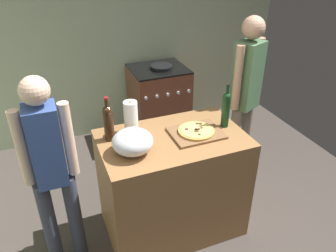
% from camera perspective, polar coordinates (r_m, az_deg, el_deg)
% --- Properties ---
extents(ground_plane, '(4.43, 3.28, 0.02)m').
position_cam_1_polar(ground_plane, '(3.59, -2.64, -10.46)').
color(ground_plane, '#3F3833').
extents(kitchen_wall_rear, '(4.43, 0.10, 2.60)m').
position_cam_1_polar(kitchen_wall_rear, '(4.21, -9.64, 15.51)').
color(kitchen_wall_rear, '#99A889').
rests_on(kitchen_wall_rear, ground_plane).
extents(counter, '(1.15, 0.71, 0.94)m').
position_cam_1_polar(counter, '(2.88, 0.75, -9.91)').
color(counter, olive).
rests_on(counter, ground_plane).
extents(cutting_board, '(0.40, 0.32, 0.02)m').
position_cam_1_polar(cutting_board, '(2.66, 4.83, -1.20)').
color(cutting_board, brown).
rests_on(cutting_board, counter).
extents(pizza, '(0.29, 0.29, 0.03)m').
position_cam_1_polar(pizza, '(2.65, 4.85, -0.81)').
color(pizza, tan).
rests_on(pizza, cutting_board).
extents(mixing_bowl, '(0.30, 0.30, 0.18)m').
position_cam_1_polar(mixing_bowl, '(2.40, -6.06, -2.68)').
color(mixing_bowl, '#B2B2B7').
rests_on(mixing_bowl, counter).
extents(paper_towel_roll, '(0.11, 0.11, 0.27)m').
position_cam_1_polar(paper_towel_roll, '(2.63, -6.34, 1.46)').
color(paper_towel_roll, white).
rests_on(paper_towel_roll, counter).
extents(wine_bottle_green, '(0.07, 0.07, 0.37)m').
position_cam_1_polar(wine_bottle_green, '(2.73, 9.84, 3.02)').
color(wine_bottle_green, '#143819').
rests_on(wine_bottle_green, counter).
extents(wine_bottle_amber, '(0.08, 0.08, 0.36)m').
position_cam_1_polar(wine_bottle_amber, '(2.55, -10.14, 0.81)').
color(wine_bottle_amber, '#331E0F').
rests_on(wine_bottle_amber, counter).
extents(stove, '(0.67, 0.62, 0.96)m').
position_cam_1_polar(stove, '(4.25, -1.58, 4.04)').
color(stove, brown).
rests_on(stove, ground_plane).
extents(person_in_stripes, '(0.38, 0.20, 1.58)m').
position_cam_1_polar(person_in_stripes, '(2.48, -19.35, -6.69)').
color(person_in_stripes, '#383D4C').
rests_on(person_in_stripes, ground_plane).
extents(person_in_red, '(0.37, 0.28, 1.72)m').
position_cam_1_polar(person_in_red, '(3.30, 13.06, 5.62)').
color(person_in_red, slate).
rests_on(person_in_red, ground_plane).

